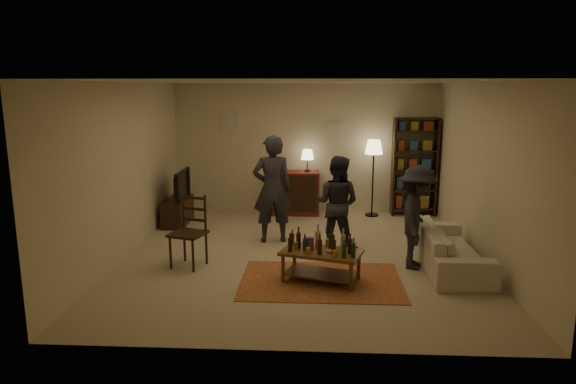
# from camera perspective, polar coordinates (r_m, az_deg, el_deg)

# --- Properties ---
(floor) EXTENTS (6.00, 6.00, 0.00)m
(floor) POSITION_cam_1_polar(r_m,az_deg,el_deg) (8.19, 1.43, -7.07)
(floor) COLOR #C6B793
(floor) RESTS_ON ground
(room_shell) EXTENTS (6.00, 6.00, 6.00)m
(room_shell) POSITION_cam_1_polar(r_m,az_deg,el_deg) (10.80, -1.52, 7.31)
(room_shell) COLOR beige
(room_shell) RESTS_ON ground
(rug) EXTENTS (2.20, 1.50, 0.01)m
(rug) POSITION_cam_1_polar(r_m,az_deg,el_deg) (7.18, 3.68, -9.82)
(rug) COLOR maroon
(rug) RESTS_ON ground
(coffee_table) EXTENTS (1.19, 0.87, 0.78)m
(coffee_table) POSITION_cam_1_polar(r_m,az_deg,el_deg) (7.05, 3.70, -6.87)
(coffee_table) COLOR brown
(coffee_table) RESTS_ON ground
(dining_chair) EXTENTS (0.59, 0.59, 1.08)m
(dining_chair) POSITION_cam_1_polar(r_m,az_deg,el_deg) (7.75, -10.81, -3.94)
(dining_chair) COLOR #301E10
(dining_chair) RESTS_ON ground
(tv_stand) EXTENTS (0.40, 1.00, 1.06)m
(tv_stand) POSITION_cam_1_polar(r_m,az_deg,el_deg) (10.17, -12.16, -1.37)
(tv_stand) COLOR #301E10
(tv_stand) RESTS_ON ground
(dresser) EXTENTS (1.00, 0.50, 1.36)m
(dresser) POSITION_cam_1_polar(r_m,az_deg,el_deg) (10.70, 0.84, 0.03)
(dresser) COLOR maroon
(dresser) RESTS_ON ground
(bookshelf) EXTENTS (0.90, 0.34, 2.02)m
(bookshelf) POSITION_cam_1_polar(r_m,az_deg,el_deg) (10.85, 13.85, 2.85)
(bookshelf) COLOR #301E10
(bookshelf) RESTS_ON ground
(floor_lamp) EXTENTS (0.36, 0.36, 1.57)m
(floor_lamp) POSITION_cam_1_polar(r_m,az_deg,el_deg) (10.56, 9.51, 4.39)
(floor_lamp) COLOR black
(floor_lamp) RESTS_ON ground
(sofa) EXTENTS (0.81, 2.08, 0.61)m
(sofa) POSITION_cam_1_polar(r_m,az_deg,el_deg) (7.97, 17.46, -5.88)
(sofa) COLOR beige
(sofa) RESTS_ON ground
(person_left) EXTENTS (0.75, 0.57, 1.84)m
(person_left) POSITION_cam_1_polar(r_m,az_deg,el_deg) (8.71, -1.75, 0.33)
(person_left) COLOR #292A31
(person_left) RESTS_ON ground
(person_right) EXTENTS (0.92, 0.83, 1.55)m
(person_right) POSITION_cam_1_polar(r_m,az_deg,el_deg) (8.34, 5.46, -1.25)
(person_right) COLOR #27272F
(person_right) RESTS_ON ground
(person_by_sofa) EXTENTS (0.80, 1.10, 1.53)m
(person_by_sofa) POSITION_cam_1_polar(r_m,az_deg,el_deg) (7.69, 14.14, -2.75)
(person_by_sofa) COLOR #24242B
(person_by_sofa) RESTS_ON ground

